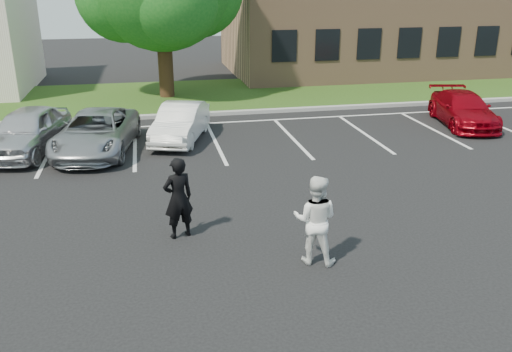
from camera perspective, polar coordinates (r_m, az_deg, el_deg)
The scene contains 11 objects.
ground_plane at distance 11.89m, azimuth 0.99°, elevation -7.30°, with size 90.00×90.00×0.00m, color black.
curb at distance 23.05m, azimuth -5.62°, elevation 6.51°, with size 40.00×0.30×0.15m, color #979791.
grass_strip at distance 26.94m, azimuth -6.59°, elevation 8.39°, with size 44.00×8.00×0.08m, color #243F12.
stall_lines at distance 20.35m, azimuth -0.71°, elevation 4.56°, with size 34.00×5.36×0.01m.
office_building at distance 36.20m, azimuth 15.83°, elevation 17.36°, with size 22.40×10.40×8.30m.
man_black_suit at distance 12.01m, azimuth -8.19°, elevation -2.32°, with size 0.68×0.45×1.86m, color black.
man_white_shirt at distance 10.92m, azimuth 6.25°, elevation -4.61°, with size 0.90×0.70×1.86m, color white.
car_silver_west at distance 19.36m, azimuth -22.91°, elevation 4.40°, with size 1.76×4.37×1.49m, color silver.
car_silver_minivan at distance 18.71m, azimuth -16.46°, elevation 4.44°, with size 2.23×4.84×1.34m, color #999BA1.
car_white_sedan at distance 19.47m, azimuth -7.96°, elevation 5.59°, with size 1.36×3.91×1.29m, color silver.
car_red_compact at distance 22.87m, azimuth 20.96°, elevation 6.59°, with size 1.76×4.33×1.26m, color maroon.
Camera 1 is at (-2.35, -10.28, 5.48)m, focal length 38.00 mm.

